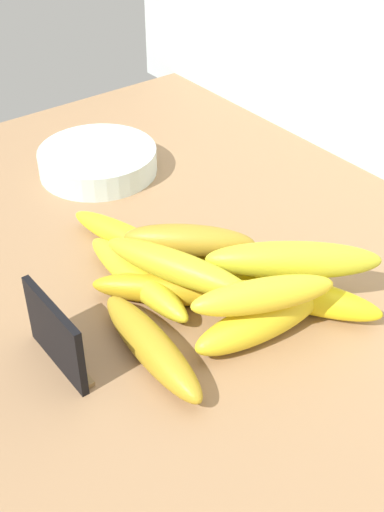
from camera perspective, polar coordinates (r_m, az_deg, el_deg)
counter_top at (r=82.85cm, az=-0.24°, el=-2.84°), size 110.00×76.00×3.00cm
chalkboard_sign at (r=70.13cm, az=-11.52°, el=-6.79°), size 11.00×1.80×8.40cm
fruit_bowl at (r=104.03cm, az=-8.04°, el=8.05°), size 17.98×17.98×3.79cm
banana_0 at (r=86.40cm, az=-5.46°, el=1.51°), size 19.09×8.15×3.35cm
banana_1 at (r=81.11cm, az=0.61°, el=-0.70°), size 12.56×17.37×3.96cm
banana_2 at (r=77.56cm, az=-1.58°, el=-2.83°), size 15.78×16.69×3.81cm
banana_3 at (r=73.01cm, az=5.53°, el=-5.79°), size 5.97×16.74×4.33cm
banana_4 at (r=70.61cm, az=-3.49°, el=-7.67°), size 18.57×5.16×3.96cm
banana_5 at (r=77.64cm, az=9.08°, el=-3.25°), size 18.58×13.04×3.98cm
banana_6 at (r=79.50cm, az=-4.71°, el=-1.86°), size 19.40×4.00×3.72cm
banana_7 at (r=74.66cm, az=-1.26°, el=-0.96°), size 18.96×10.51×3.68cm
banana_8 at (r=75.76cm, az=8.63°, el=-0.34°), size 15.66×18.25×4.31cm
banana_9 at (r=78.14cm, az=0.04°, el=1.24°), size 13.46×13.98×3.89cm
banana_10 at (r=70.25cm, az=5.86°, el=-3.47°), size 9.56×16.00×3.71cm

